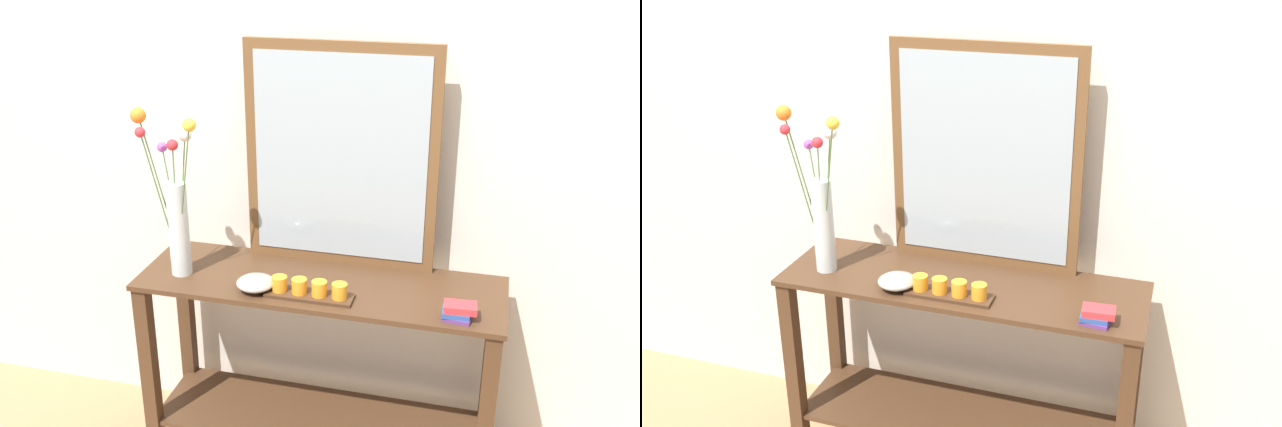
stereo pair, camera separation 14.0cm
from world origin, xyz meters
TOP-DOWN VIEW (x-y plane):
  - wall_back at (0.00, 0.34)m, footprint 6.40×0.08m
  - console_table at (0.00, 0.00)m, footprint 1.37×0.43m
  - mirror_leaning at (0.03, 0.18)m, footprint 0.73×0.03m
  - tall_vase_left at (-0.53, -0.07)m, footprint 0.24×0.19m
  - candle_tray at (-0.01, -0.12)m, footprint 0.32×0.09m
  - decorative_bowl at (-0.21, -0.12)m, footprint 0.14×0.14m
  - book_stack at (0.52, -0.14)m, footprint 0.12×0.09m

SIDE VIEW (x-z plane):
  - console_table at x=0.00m, z-range 0.09..0.95m
  - candle_tray at x=-0.01m, z-range 0.85..0.91m
  - decorative_bowl at x=-0.21m, z-range 0.86..0.91m
  - book_stack at x=0.52m, z-range 0.85..0.91m
  - tall_vase_left at x=-0.53m, z-range 0.79..1.44m
  - mirror_leaning at x=0.03m, z-range 0.85..1.71m
  - wall_back at x=0.00m, z-range 0.00..2.70m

